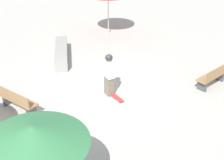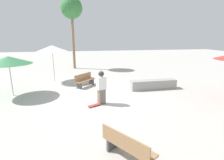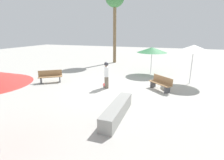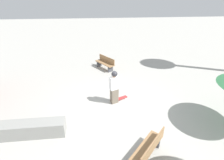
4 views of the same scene
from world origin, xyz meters
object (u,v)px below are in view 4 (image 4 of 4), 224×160
Objects in this scene: bench_far at (148,149)px; skateboard at (120,98)px; skater_main at (114,86)px; concrete_ledge at (25,129)px; bench_near at (105,63)px.

skateboard is at bearing 49.22° from bench_far.
concrete_ledge is (-1.86, 3.54, -0.61)m from skater_main.
skateboard is 0.27× the size of concrete_ledge.
concrete_ledge is at bearing 115.96° from bench_near.
concrete_ledge is at bearing -175.19° from skater_main.
bench_near reaches higher than skateboard.
skater_main is at bearing -62.29° from concrete_ledge.
skater_main is at bearing -172.06° from skateboard.
bench_far is (-7.46, -0.89, 0.00)m from bench_near.
concrete_ledge is at bearing 114.32° from bench_far.
skater_main is 2.08× the size of skateboard.
bench_near is (6.03, -3.37, 0.13)m from concrete_ledge.
skateboard is 3.55m from bench_far.
skater_main is 3.39m from bench_far.
concrete_ledge is 1.88× the size of bench_near.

